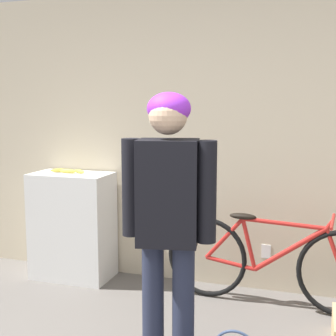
{
  "coord_description": "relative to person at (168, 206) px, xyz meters",
  "views": [
    {
      "loc": [
        0.94,
        -1.4,
        1.63
      ],
      "look_at": [
        0.13,
        1.13,
        1.26
      ],
      "focal_mm": 50.0,
      "sensor_mm": 36.0,
      "label": 1
    }
  ],
  "objects": [
    {
      "name": "wall_back",
      "position": [
        -0.13,
        1.5,
        0.26
      ],
      "size": [
        8.0,
        0.07,
        2.6
      ],
      "color": "beige",
      "rests_on": "ground_plane"
    },
    {
      "name": "banana",
      "position": [
        -1.38,
        1.25,
        -0.03
      ],
      "size": [
        0.37,
        0.1,
        0.04
      ],
      "color": "#EAD64C",
      "rests_on": "side_shelf"
    },
    {
      "name": "bicycle",
      "position": [
        0.49,
        1.14,
        -0.67
      ],
      "size": [
        1.76,
        0.46,
        0.76
      ],
      "rotation": [
        0.0,
        0.0,
        -0.07
      ],
      "color": "black",
      "rests_on": "ground_plane"
    },
    {
      "name": "side_shelf",
      "position": [
        -1.34,
        1.24,
        -0.54
      ],
      "size": [
        0.73,
        0.42,
        0.99
      ],
      "color": "white",
      "rests_on": "ground_plane"
    },
    {
      "name": "person",
      "position": [
        0.0,
        0.0,
        0.0
      ],
      "size": [
        0.57,
        0.31,
        1.69
      ],
      "rotation": [
        0.0,
        0.0,
        0.19
      ],
      "color": "#23283D",
      "rests_on": "ground_plane"
    }
  ]
}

